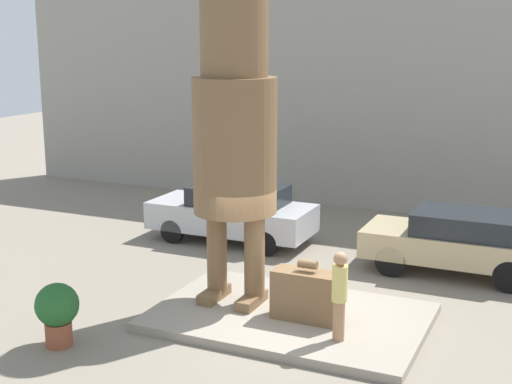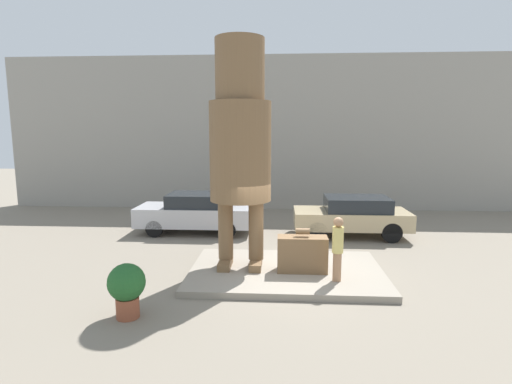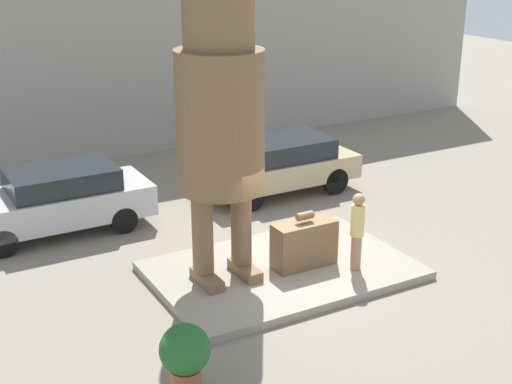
% 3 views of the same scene
% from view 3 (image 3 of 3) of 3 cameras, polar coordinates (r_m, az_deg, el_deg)
% --- Properties ---
extents(ground_plane, '(60.00, 60.00, 0.00)m').
position_cam_3_polar(ground_plane, '(14.75, 2.11, -6.59)').
color(ground_plane, gray).
extents(pedestal, '(5.20, 3.45, 0.17)m').
position_cam_3_polar(pedestal, '(14.71, 2.12, -6.29)').
color(pedestal, gray).
rests_on(pedestal, ground_plane).
extents(building_backdrop, '(28.00, 0.60, 7.57)m').
position_cam_3_polar(building_backdrop, '(22.25, -11.22, 12.39)').
color(building_backdrop, gray).
rests_on(building_backdrop, ground_plane).
extents(statue_figure, '(1.64, 1.64, 6.08)m').
position_cam_3_polar(statue_figure, '(13.07, -2.90, 7.29)').
color(statue_figure, brown).
rests_on(statue_figure, pedestal).
extents(giant_suitcase, '(1.32, 0.54, 1.18)m').
position_cam_3_polar(giant_suitcase, '(14.55, 3.87, -4.15)').
color(giant_suitcase, brown).
rests_on(giant_suitcase, pedestal).
extents(tourist, '(0.28, 0.28, 1.63)m').
position_cam_3_polar(tourist, '(14.36, 8.10, -2.89)').
color(tourist, '#A87A56').
rests_on(tourist, pedestal).
extents(parked_car_silver, '(4.38, 1.80, 1.53)m').
position_cam_3_polar(parked_car_silver, '(17.10, -15.67, -0.55)').
color(parked_car_silver, '#B7B7BC').
rests_on(parked_car_silver, ground_plane).
extents(parked_car_tan, '(4.18, 1.82, 1.49)m').
position_cam_3_polar(parked_car_tan, '(19.01, 1.95, 2.27)').
color(parked_car_tan, tan).
rests_on(parked_car_tan, ground_plane).
extents(planter_pot, '(0.78, 0.78, 1.17)m').
position_cam_3_polar(planter_pot, '(10.96, -5.69, -12.84)').
color(planter_pot, brown).
rests_on(planter_pot, ground_plane).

